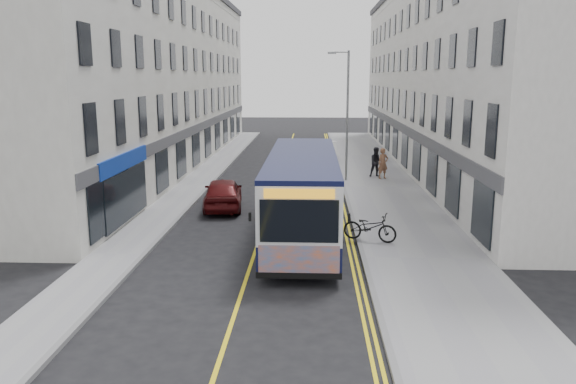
# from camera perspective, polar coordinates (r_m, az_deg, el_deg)

# --- Properties ---
(ground) EXTENTS (140.00, 140.00, 0.00)m
(ground) POSITION_cam_1_polar(r_m,az_deg,el_deg) (21.67, -3.26, -5.75)
(ground) COLOR black
(ground) RESTS_ON ground
(pavement_east) EXTENTS (4.50, 64.00, 0.12)m
(pavement_east) POSITION_cam_1_polar(r_m,az_deg,el_deg) (33.45, 9.53, 0.44)
(pavement_east) COLOR gray
(pavement_east) RESTS_ON ground
(pavement_west) EXTENTS (2.00, 64.00, 0.12)m
(pavement_west) POSITION_cam_1_polar(r_m,az_deg,el_deg) (33.95, -9.67, 0.60)
(pavement_west) COLOR gray
(pavement_west) RESTS_ON ground
(kerb_east) EXTENTS (0.18, 64.00, 0.13)m
(kerb_east) POSITION_cam_1_polar(r_m,az_deg,el_deg) (33.25, 5.68, 0.49)
(kerb_east) COLOR slate
(kerb_east) RESTS_ON ground
(kerb_west) EXTENTS (0.18, 64.00, 0.13)m
(kerb_west) POSITION_cam_1_polar(r_m,az_deg,el_deg) (33.75, -8.01, 0.60)
(kerb_west) COLOR slate
(kerb_west) RESTS_ON ground
(road_centre_line) EXTENTS (0.12, 64.00, 0.01)m
(road_centre_line) POSITION_cam_1_polar(r_m,az_deg,el_deg) (33.28, -1.22, 0.45)
(road_centre_line) COLOR yellow
(road_centre_line) RESTS_ON ground
(road_dbl_yellow_inner) EXTENTS (0.10, 64.00, 0.01)m
(road_dbl_yellow_inner) POSITION_cam_1_polar(r_m,az_deg,el_deg) (33.24, 4.90, 0.39)
(road_dbl_yellow_inner) COLOR yellow
(road_dbl_yellow_inner) RESTS_ON ground
(road_dbl_yellow_outer) EXTENTS (0.10, 64.00, 0.01)m
(road_dbl_yellow_outer) POSITION_cam_1_polar(r_m,az_deg,el_deg) (33.25, 5.24, 0.39)
(road_dbl_yellow_outer) COLOR yellow
(road_dbl_yellow_outer) RESTS_ON ground
(terrace_east) EXTENTS (6.00, 46.00, 13.00)m
(terrace_east) POSITION_cam_1_polar(r_m,az_deg,el_deg) (42.62, 15.50, 11.29)
(terrace_east) COLOR white
(terrace_east) RESTS_ON ground
(terrace_west) EXTENTS (6.00, 46.00, 13.00)m
(terrace_west) POSITION_cam_1_polar(r_m,az_deg,el_deg) (43.03, -12.76, 11.42)
(terrace_west) COLOR silver
(terrace_west) RESTS_ON ground
(streetlamp) EXTENTS (1.32, 0.18, 8.00)m
(streetlamp) POSITION_cam_1_polar(r_m,az_deg,el_deg) (34.69, 5.92, 8.15)
(streetlamp) COLOR gray
(streetlamp) RESTS_ON ground
(city_bus) EXTENTS (2.74, 11.77, 3.42)m
(city_bus) POSITION_cam_1_polar(r_m,az_deg,el_deg) (22.80, 1.48, -0.00)
(city_bus) COLOR black
(city_bus) RESTS_ON ground
(bicycle) EXTENTS (2.26, 1.49, 1.12)m
(bicycle) POSITION_cam_1_polar(r_m,az_deg,el_deg) (22.29, 8.32, -3.54)
(bicycle) COLOR black
(bicycle) RESTS_ON pavement_east
(pedestrian_near) EXTENTS (0.83, 0.71, 1.94)m
(pedestrian_near) POSITION_cam_1_polar(r_m,az_deg,el_deg) (35.97, 9.63, 2.88)
(pedestrian_near) COLOR brown
(pedestrian_near) RESTS_ON pavement_east
(pedestrian_far) EXTENTS (0.99, 0.81, 1.90)m
(pedestrian_far) POSITION_cam_1_polar(r_m,az_deg,el_deg) (36.53, 8.99, 3.02)
(pedestrian_far) COLOR black
(pedestrian_far) RESTS_ON pavement_east
(car_white) EXTENTS (1.70, 4.62, 1.51)m
(car_white) POSITION_cam_1_polar(r_m,az_deg,el_deg) (43.49, 3.89, 4.08)
(car_white) COLOR silver
(car_white) RESTS_ON ground
(car_maroon) EXTENTS (2.36, 4.76, 1.56)m
(car_maroon) POSITION_cam_1_polar(r_m,az_deg,el_deg) (28.10, -6.62, -0.12)
(car_maroon) COLOR #500D0E
(car_maroon) RESTS_ON ground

